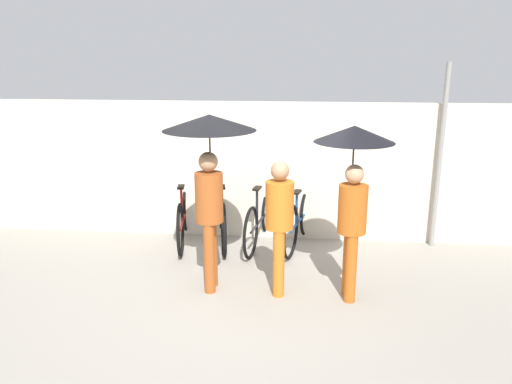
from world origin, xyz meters
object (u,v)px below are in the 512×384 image
Objects in this scene: parked_bicycle_0 at (183,217)px; parked_bicycle_3 at (299,220)px; parked_bicycle_1 at (222,217)px; parked_bicycle_2 at (260,219)px; pedestrian_leading at (209,152)px; pedestrian_center at (279,219)px; pedestrian_trailing at (353,169)px.

parked_bicycle_3 is (1.71, 0.02, 0.00)m from parked_bicycle_0.
parked_bicycle_1 is 0.57m from parked_bicycle_2.
pedestrian_leading is 1.10m from pedestrian_center.
parked_bicycle_3 is at bearing -103.33° from parked_bicycle_1.
parked_bicycle_0 reaches higher than parked_bicycle_3.
parked_bicycle_0 is 0.90× the size of pedestrian_trailing.
pedestrian_trailing is at bearing -143.43° from parked_bicycle_1.
parked_bicycle_0 is 1.00× the size of parked_bicycle_2.
pedestrian_center is at bearing -158.28° from parked_bicycle_2.
pedestrian_leading is at bearing 173.09° from pedestrian_trailing.
pedestrian_leading reaches higher than parked_bicycle_3.
pedestrian_leading reaches higher than parked_bicycle_2.
pedestrian_leading is 1.05× the size of pedestrian_trailing.
pedestrian_leading is (0.12, -1.44, 1.25)m from parked_bicycle_1.
parked_bicycle_0 is 2.94m from pedestrian_trailing.
pedestrian_center is at bearing -9.36° from pedestrian_leading.
parked_bicycle_2 reaches higher than parked_bicycle_3.
pedestrian_trailing is (0.59, -1.50, 1.10)m from parked_bicycle_3.
parked_bicycle_3 is 1.63m from pedestrian_center.
parked_bicycle_3 is 0.83× the size of pedestrian_leading.
parked_bicycle_1 is at bearing 93.44° from pedestrian_leading.
pedestrian_trailing is at bearing -145.84° from parked_bicycle_3.
parked_bicycle_3 is 2.15m from pedestrian_leading.
parked_bicycle_2 is (0.57, -0.03, -0.01)m from parked_bicycle_1.
pedestrian_center is 0.99m from pedestrian_trailing.
pedestrian_trailing is (2.29, -1.48, 1.10)m from parked_bicycle_0.
parked_bicycle_3 is at bearing -81.12° from parked_bicycle_2.
pedestrian_trailing is (0.80, 0.03, 0.58)m from pedestrian_center.
parked_bicycle_1 is 1.92m from pedestrian_leading.
parked_bicycle_1 is 1.89m from pedestrian_center.
parked_bicycle_1 is 0.87× the size of pedestrian_leading.
parked_bicycle_0 is at bearing 83.48° from parked_bicycle_1.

